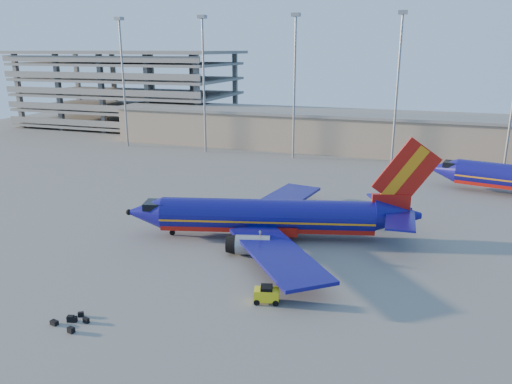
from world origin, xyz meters
TOP-DOWN VIEW (x-y plane):
  - ground at (0.00, 0.00)m, footprint 220.00×220.00m
  - terminal_building at (10.00, 58.00)m, footprint 122.00×16.00m
  - parking_garage at (-62.00, 74.05)m, footprint 62.00×32.00m
  - light_mast_row at (5.00, 46.00)m, footprint 101.60×1.60m
  - aircraft_main at (4.79, 0.79)m, footprint 36.06×34.22m
  - baggage_tug at (8.89, -14.71)m, footprint 2.50×1.87m
  - luggage_pile at (-5.30, -23.47)m, footprint 2.93×2.84m

SIDE VIEW (x-z plane):
  - ground at x=0.00m, z-range 0.00..0.00m
  - luggage_pile at x=-5.30m, z-range -0.03..0.48m
  - baggage_tug at x=8.89m, z-range 0.03..1.64m
  - aircraft_main at x=4.79m, z-range -3.57..8.90m
  - terminal_building at x=10.00m, z-range 0.07..8.57m
  - parking_garage at x=-62.00m, z-range 1.03..22.43m
  - light_mast_row at x=5.00m, z-range 3.23..31.88m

